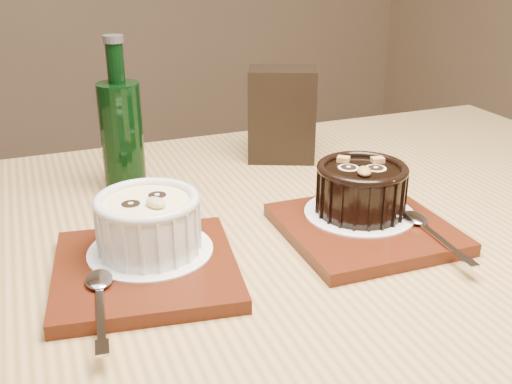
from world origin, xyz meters
The scene contains 11 objects.
table centered at (0.24, -0.07, 0.66)m, with size 1.22×0.83×0.75m.
tray_left centered at (0.08, -0.10, 0.76)m, with size 0.18×0.18×0.01m, color #4F1D0D.
doily_left centered at (0.09, -0.07, 0.77)m, with size 0.13×0.13×0.00m, color white.
ramekin_white centered at (0.09, -0.07, 0.80)m, with size 0.11×0.11×0.06m.
spoon_left centered at (0.03, -0.15, 0.77)m, with size 0.03×0.13×0.01m, color silver, non-canonical shape.
tray_right centered at (0.34, -0.09, 0.76)m, with size 0.18×0.18×0.01m, color #4F1D0D.
doily_right centered at (0.34, -0.07, 0.77)m, with size 0.13×0.13×0.00m, color white.
ramekin_dark centered at (0.34, -0.07, 0.80)m, with size 0.11×0.11×0.06m.
spoon_right centered at (0.39, -0.14, 0.77)m, with size 0.03×0.13×0.01m, color silver, non-canonical shape.
condiment_stand centered at (0.35, 0.18, 0.82)m, with size 0.10×0.06×0.14m, color black.
green_bottle centered at (0.10, 0.14, 0.83)m, with size 0.05×0.05×0.21m.
Camera 1 is at (0.01, -0.63, 1.07)m, focal length 42.00 mm.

